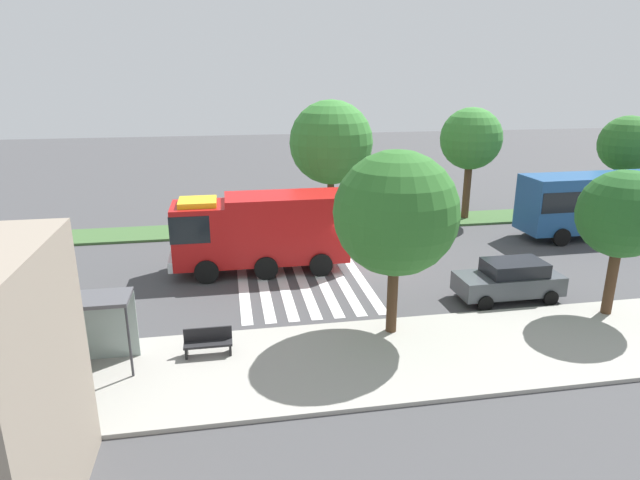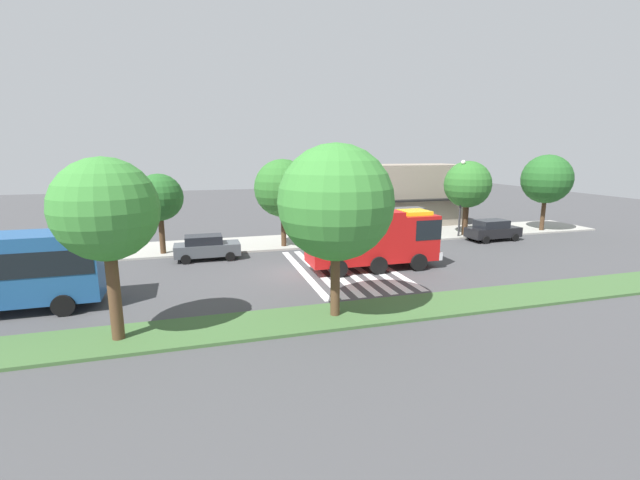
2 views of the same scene
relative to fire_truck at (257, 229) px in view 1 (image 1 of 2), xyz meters
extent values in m
plane|color=#424244|center=(-4.68, 0.47, -2.08)|extent=(120.00, 120.00, 0.00)
cube|color=#9E9B93|center=(-4.68, 9.25, -2.01)|extent=(60.00, 5.42, 0.14)
cube|color=#3D6033|center=(-4.68, -7.10, -2.01)|extent=(60.00, 3.00, 0.14)
cube|color=silver|center=(-4.61, 0.47, -2.08)|extent=(0.45, 10.93, 0.01)
cube|color=silver|center=(-3.71, 0.47, -2.08)|extent=(0.45, 10.93, 0.01)
cube|color=silver|center=(-2.81, 0.47, -2.08)|extent=(0.45, 10.93, 0.01)
cube|color=silver|center=(-1.91, 0.47, -2.08)|extent=(0.45, 10.93, 0.01)
cube|color=silver|center=(-1.01, 0.47, -2.08)|extent=(0.45, 10.93, 0.01)
cube|color=silver|center=(-0.11, 0.47, -2.08)|extent=(0.45, 10.93, 0.01)
cube|color=silver|center=(0.79, 0.47, -2.08)|extent=(0.45, 10.93, 0.01)
cube|color=#B71414|center=(2.65, 0.00, -0.11)|extent=(2.46, 2.51, 2.85)
cube|color=#B71414|center=(-1.45, 0.00, 0.05)|extent=(5.73, 2.51, 3.16)
cube|color=black|center=(3.01, 0.00, 0.46)|extent=(1.77, 2.53, 1.25)
cube|color=silver|center=(3.97, 0.00, -1.28)|extent=(0.24, 2.51, 0.50)
cube|color=yellow|center=(2.65, 0.00, 1.43)|extent=(1.72, 1.76, 0.24)
cylinder|color=black|center=(2.40, 1.25, -1.53)|extent=(1.10, 0.30, 1.10)
cylinder|color=black|center=(2.40, -1.25, -1.53)|extent=(1.10, 0.30, 1.10)
cylinder|color=black|center=(-2.88, 1.25, -1.53)|extent=(1.10, 0.30, 1.10)
cylinder|color=black|center=(-2.88, -1.25, -1.53)|extent=(1.10, 0.30, 1.10)
cylinder|color=black|center=(-0.30, 1.25, -1.53)|extent=(1.10, 0.30, 1.10)
cylinder|color=black|center=(-0.30, -1.25, -1.53)|extent=(1.10, 0.30, 1.10)
cube|color=#474C51|center=(-10.16, 5.34, -1.36)|extent=(4.40, 1.81, 0.81)
cube|color=black|center=(-10.38, 5.34, -0.67)|extent=(2.47, 1.58, 0.57)
cylinder|color=black|center=(-8.72, 6.24, -1.76)|extent=(0.64, 0.23, 0.64)
cylinder|color=black|center=(-8.70, 4.47, -1.76)|extent=(0.64, 0.23, 0.64)
cylinder|color=black|center=(-11.61, 6.21, -1.76)|extent=(0.64, 0.23, 0.64)
cylinder|color=black|center=(-11.60, 4.44, -1.76)|extent=(0.64, 0.23, 0.64)
cube|color=navy|center=(-20.34, -2.26, -0.01)|extent=(10.23, 2.70, 3.16)
cube|color=black|center=(-20.34, -2.26, 0.37)|extent=(10.03, 2.75, 1.14)
cylinder|color=black|center=(-23.89, -3.59, -1.58)|extent=(1.00, 0.31, 1.00)
cylinder|color=black|center=(-16.75, -3.49, -1.58)|extent=(1.00, 0.31, 1.00)
cylinder|color=black|center=(-16.79, -0.94, -1.58)|extent=(1.00, 0.31, 1.00)
cube|color=#4C4C51|center=(6.18, 8.44, 0.46)|extent=(3.50, 1.40, 0.12)
cube|color=#8C9E99|center=(6.18, 7.78, -0.74)|extent=(3.50, 0.08, 2.40)
cylinder|color=#333338|center=(4.48, 9.09, -0.74)|extent=(0.08, 0.08, 2.40)
cylinder|color=#333338|center=(7.88, 9.09, -0.74)|extent=(0.08, 0.08, 2.40)
cube|color=black|center=(2.18, 8.17, -1.53)|extent=(1.60, 0.50, 0.08)
cube|color=black|center=(2.18, 7.95, -1.27)|extent=(1.60, 0.06, 0.45)
cube|color=black|center=(1.46, 8.17, -1.76)|extent=(0.08, 0.45, 0.37)
cube|color=black|center=(2.90, 8.17, -1.76)|extent=(0.08, 0.45, 0.37)
cylinder|color=#47301E|center=(-13.19, 7.54, -0.51)|extent=(0.40, 0.40, 2.87)
sphere|color=#235B23|center=(-13.19, 7.54, 2.08)|extent=(3.30, 3.30, 3.30)
cylinder|color=#47301E|center=(-4.37, 7.54, -0.48)|extent=(0.39, 0.39, 2.93)
sphere|color=#2D6B28|center=(-4.37, 7.54, 2.51)|extent=(4.35, 4.35, 4.35)
cylinder|color=#513823|center=(-25.06, -7.10, -0.32)|extent=(0.43, 0.43, 3.24)
sphere|color=#2D6B28|center=(-25.06, -7.10, 2.59)|extent=(3.70, 3.70, 3.70)
cylinder|color=#513823|center=(-13.93, -7.10, -0.07)|extent=(0.47, 0.47, 3.76)
sphere|color=#387F33|center=(-13.93, -7.10, 3.16)|extent=(3.85, 3.85, 3.85)
cylinder|color=#513823|center=(-5.00, -7.10, -0.29)|extent=(0.42, 0.42, 3.31)
sphere|color=#387F33|center=(-5.00, -7.10, 3.12)|extent=(5.01, 5.01, 5.01)
camera|label=1|loc=(1.31, 24.61, 7.12)|focal=30.13mm
camera|label=2|loc=(-10.70, -24.37, 5.27)|focal=24.06mm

